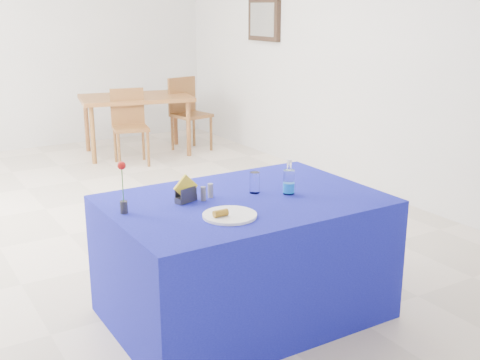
% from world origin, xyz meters
% --- Properties ---
extents(floor, '(7.00, 7.00, 0.00)m').
position_xyz_m(floor, '(0.00, 0.00, 0.00)').
color(floor, beige).
rests_on(floor, ground).
extents(room_shell, '(7.00, 7.00, 7.00)m').
position_xyz_m(room_shell, '(0.00, 0.00, 1.75)').
color(room_shell, silver).
rests_on(room_shell, ground).
extents(picture_frame, '(0.06, 0.64, 0.52)m').
position_xyz_m(picture_frame, '(2.47, 1.60, 1.70)').
color(picture_frame, black).
rests_on(picture_frame, room_shell).
extents(picture_art, '(0.02, 0.52, 0.40)m').
position_xyz_m(picture_art, '(2.44, 1.60, 1.70)').
color(picture_art, '#998C66').
rests_on(picture_art, room_shell).
extents(plate, '(0.30, 0.30, 0.01)m').
position_xyz_m(plate, '(-0.24, -2.16, 0.77)').
color(plate, white).
rests_on(plate, blue_table).
extents(drinking_glass, '(0.06, 0.06, 0.13)m').
position_xyz_m(drinking_glass, '(0.11, -1.86, 0.82)').
color(drinking_glass, white).
rests_on(drinking_glass, blue_table).
extents(salt_shaker, '(0.03, 0.03, 0.08)m').
position_xyz_m(salt_shaker, '(-0.16, -1.80, 0.80)').
color(salt_shaker, gray).
rests_on(salt_shaker, blue_table).
extents(pepper_shaker, '(0.03, 0.03, 0.08)m').
position_xyz_m(pepper_shaker, '(-0.23, -1.83, 0.80)').
color(pepper_shaker, '#5C5C60').
rests_on(pepper_shaker, blue_table).
extents(blue_table, '(1.60, 1.10, 0.76)m').
position_xyz_m(blue_table, '(-0.00, -1.92, 0.38)').
color(blue_table, '#0F118D').
rests_on(blue_table, floor).
extents(water_bottle, '(0.07, 0.07, 0.21)m').
position_xyz_m(water_bottle, '(0.28, -1.99, 0.83)').
color(water_bottle, silver).
rests_on(water_bottle, blue_table).
extents(napkin_holder, '(0.15, 0.09, 0.17)m').
position_xyz_m(napkin_holder, '(-0.33, -1.80, 0.81)').
color(napkin_holder, '#38383D').
rests_on(napkin_holder, blue_table).
extents(rose_vase, '(0.05, 0.05, 0.29)m').
position_xyz_m(rose_vase, '(-0.71, -1.80, 0.90)').
color(rose_vase, '#232327').
rests_on(rose_vase, blue_table).
extents(oak_table, '(1.52, 1.14, 0.76)m').
position_xyz_m(oak_table, '(1.06, 2.44, 0.68)').
color(oak_table, '#96532B').
rests_on(oak_table, floor).
extents(chair_bg_left, '(0.49, 0.49, 0.91)m').
position_xyz_m(chair_bg_left, '(0.80, 2.02, 0.52)').
color(chair_bg_left, brown).
rests_on(chair_bg_left, floor).
extents(chair_bg_right, '(0.50, 0.50, 0.96)m').
position_xyz_m(chair_bg_right, '(1.73, 2.31, 0.55)').
color(chair_bg_right, brown).
rests_on(chair_bg_right, floor).
extents(banana_pieces, '(0.09, 0.04, 0.04)m').
position_xyz_m(banana_pieces, '(-0.30, -2.17, 0.79)').
color(banana_pieces, gold).
rests_on(banana_pieces, plate).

